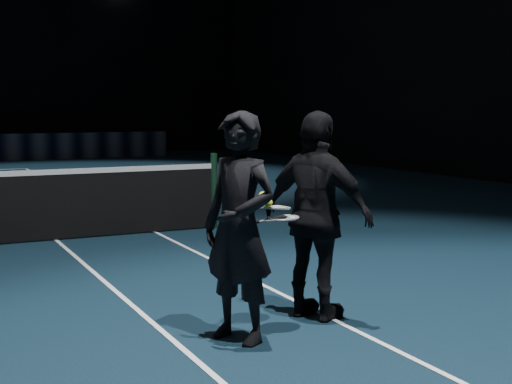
% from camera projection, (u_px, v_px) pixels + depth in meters
% --- Properties ---
extents(net_post_right, '(0.10, 0.10, 1.10)m').
position_uv_depth(net_post_right, '(214.00, 191.00, 10.44)').
color(net_post_right, black).
rests_on(net_post_right, floor).
extents(player_a, '(0.65, 0.75, 1.74)m').
position_uv_depth(player_a, '(239.00, 227.00, 5.33)').
color(player_a, black).
rests_on(player_a, floor).
extents(player_b, '(0.84, 1.10, 1.74)m').
position_uv_depth(player_b, '(317.00, 216.00, 5.89)').
color(player_b, black).
rests_on(player_b, floor).
extents(racket_lower, '(0.71, 0.39, 0.03)m').
position_uv_depth(racket_lower, '(283.00, 218.00, 5.62)').
color(racket_lower, black).
rests_on(racket_lower, player_a).
extents(racket_upper, '(0.71, 0.43, 0.10)m').
position_uv_depth(racket_upper, '(275.00, 207.00, 5.61)').
color(racket_upper, black).
rests_on(racket_upper, player_b).
extents(tennis_balls, '(0.12, 0.10, 0.12)m').
position_uv_depth(tennis_balls, '(264.00, 201.00, 5.48)').
color(tennis_balls, '#C8E22F').
rests_on(tennis_balls, racket_upper).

